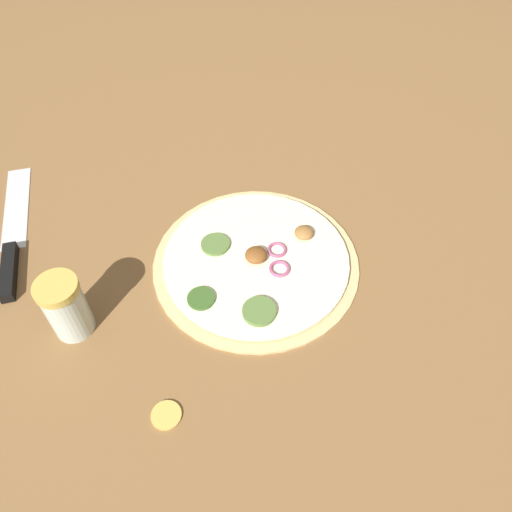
{
  "coord_description": "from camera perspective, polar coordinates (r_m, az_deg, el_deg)",
  "views": [
    {
      "loc": [
        -0.02,
        -0.49,
        0.61
      ],
      "look_at": [
        0.0,
        0.0,
        0.02
      ],
      "focal_mm": 35.0,
      "sensor_mm": 36.0,
      "label": 1
    }
  ],
  "objects": [
    {
      "name": "knife",
      "position": [
        0.89,
        -26.14,
        0.88
      ],
      "size": [
        0.09,
        0.31,
        0.02
      ],
      "rotation": [
        0.0,
        0.0,
        1.77
      ],
      "color": "silver",
      "rests_on": "ground_plane"
    },
    {
      "name": "loose_cap",
      "position": [
        0.67,
        -10.24,
        -17.42
      ],
      "size": [
        0.04,
        0.04,
        0.01
      ],
      "color": "gold",
      "rests_on": "ground_plane"
    },
    {
      "name": "spice_jar",
      "position": [
        0.72,
        -20.92,
        -5.47
      ],
      "size": [
        0.06,
        0.06,
        0.1
      ],
      "color": "silver",
      "rests_on": "ground_plane"
    },
    {
      "name": "pizza",
      "position": [
        0.78,
        -0.0,
        -0.62
      ],
      "size": [
        0.32,
        0.32,
        0.03
      ],
      "color": "#D6B77A",
      "rests_on": "ground_plane"
    },
    {
      "name": "ground_plane",
      "position": [
        0.78,
        -0.0,
        -0.87
      ],
      "size": [
        3.0,
        3.0,
        0.0
      ],
      "primitive_type": "plane",
      "color": "brown"
    }
  ]
}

